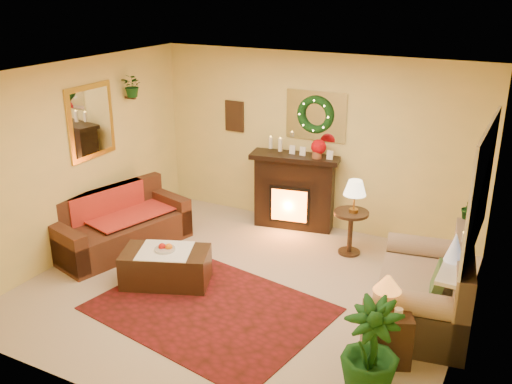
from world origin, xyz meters
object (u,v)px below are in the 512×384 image
at_px(side_table_round, 350,231).
at_px(loveseat, 423,284).
at_px(fireplace, 295,192).
at_px(end_table_square, 386,335).
at_px(coffee_table, 166,268).
at_px(sofa, 120,220).

bearing_deg(side_table_round, loveseat, -43.67).
bearing_deg(fireplace, loveseat, -46.93).
relative_size(end_table_square, coffee_table, 0.52).
bearing_deg(sofa, loveseat, 17.64).
xyz_separation_m(side_table_round, end_table_square, (1.07, -2.06, -0.05)).
height_order(fireplace, coffee_table, fireplace).
bearing_deg(side_table_round, end_table_square, -62.64).
relative_size(loveseat, end_table_square, 2.97).
bearing_deg(side_table_round, sofa, -155.32).
xyz_separation_m(loveseat, coffee_table, (-2.97, -0.67, -0.21)).
height_order(sofa, fireplace, fireplace).
distance_m(sofa, side_table_round, 3.17).
distance_m(fireplace, coffee_table, 2.47).
bearing_deg(loveseat, coffee_table, -176.33).
bearing_deg(sofa, side_table_round, 40.18).
height_order(sofa, side_table_round, sofa).
distance_m(loveseat, end_table_square, 0.92).
distance_m(loveseat, side_table_round, 1.69).
xyz_separation_m(sofa, fireplace, (1.82, 1.83, 0.12)).
height_order(loveseat, coffee_table, loveseat).
xyz_separation_m(sofa, end_table_square, (3.94, -0.74, -0.16)).
relative_size(sofa, end_table_square, 3.48).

